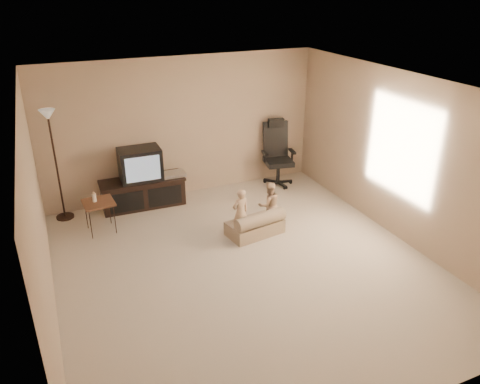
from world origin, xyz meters
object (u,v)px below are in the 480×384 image
object	(u,v)px
toddler_left	(240,213)
tv_stand	(142,182)
toddler_right	(269,205)
office_chair	(277,162)
child_sofa	(256,225)
side_table	(98,203)
floor_lamp	(52,141)

from	to	relation	value
toddler_left	tv_stand	bearing A→B (deg)	-64.63
tv_stand	toddler_right	size ratio (longest dim) A/B	1.92
office_chair	toddler_left	world-z (taller)	office_chair
child_sofa	side_table	bearing A→B (deg)	144.31
tv_stand	toddler_right	world-z (taller)	tv_stand
side_table	toddler_left	xyz separation A→B (m)	(1.98, -1.00, -0.11)
office_chair	toddler_right	world-z (taller)	office_chair
floor_lamp	child_sofa	world-z (taller)	floor_lamp
child_sofa	toddler_left	bearing A→B (deg)	146.17
floor_lamp	toddler_left	xyz separation A→B (m)	(2.48, -1.70, -0.97)
floor_lamp	side_table	bearing A→B (deg)	-54.86
tv_stand	office_chair	xyz separation A→B (m)	(2.61, -0.06, 0.01)
side_table	floor_lamp	distance (m)	1.22
toddler_left	child_sofa	bearing A→B (deg)	145.86
tv_stand	office_chair	size ratio (longest dim) A/B	1.18
tv_stand	floor_lamp	xyz separation A→B (m)	(-1.33, 0.06, 0.92)
toddler_left	toddler_right	xyz separation A→B (m)	(0.53, 0.07, -0.00)
office_chair	toddler_right	bearing A→B (deg)	-110.81
side_table	toddler_right	world-z (taller)	toddler_right
tv_stand	side_table	size ratio (longest dim) A/B	2.15
floor_lamp	toddler_right	bearing A→B (deg)	-28.57
tv_stand	child_sofa	xyz separation A→B (m)	(1.37, -1.75, -0.27)
office_chair	toddler_left	size ratio (longest dim) A/B	1.62
tv_stand	toddler_left	xyz separation A→B (m)	(1.15, -1.64, -0.05)
side_table	child_sofa	size ratio (longest dim) A/B	0.75
office_chair	toddler_left	bearing A→B (deg)	-121.88
office_chair	side_table	size ratio (longest dim) A/B	1.82
toddler_left	toddler_right	size ratio (longest dim) A/B	1.01
side_table	floor_lamp	size ratio (longest dim) A/B	0.37
toddler_right	office_chair	bearing A→B (deg)	-117.46
tv_stand	toddler_left	bearing A→B (deg)	-53.58
child_sofa	toddler_right	world-z (taller)	toddler_right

